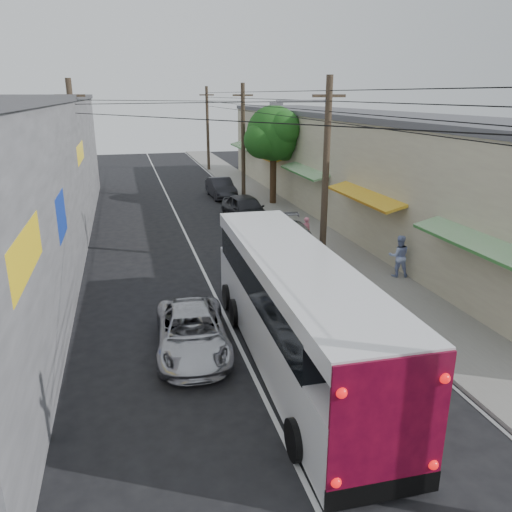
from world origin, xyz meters
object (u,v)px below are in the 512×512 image
(parked_car_mid, at_px, (246,209))
(parked_car_far, at_px, (221,188))
(parked_suv, at_px, (290,247))
(pedestrian_near, at_px, (306,232))
(coach_bus, at_px, (293,308))
(jeepney, at_px, (192,332))
(pedestrian_far, at_px, (399,256))

(parked_car_mid, distance_m, parked_car_far, 7.80)
(parked_suv, xyz_separation_m, pedestrian_near, (1.60, 2.43, -0.05))
(parked_suv, relative_size, parked_car_far, 1.44)
(coach_bus, distance_m, jeepney, 3.12)
(parked_suv, height_order, pedestrian_far, pedestrian_far)
(jeepney, xyz_separation_m, parked_car_mid, (5.20, 14.77, 0.19))
(jeepney, distance_m, parked_suv, 8.32)
(parked_suv, bearing_deg, pedestrian_near, 61.76)
(coach_bus, bearing_deg, pedestrian_far, 40.67)
(jeepney, distance_m, parked_car_far, 23.16)
(parked_car_far, distance_m, pedestrian_near, 13.75)
(coach_bus, xyz_separation_m, parked_car_mid, (2.53, 16.02, -0.83))
(parked_suv, height_order, parked_car_mid, parked_suv)
(coach_bus, xyz_separation_m, jeepney, (-2.67, 1.25, -1.02))
(coach_bus, xyz_separation_m, parked_car_far, (2.53, 23.82, -0.92))
(jeepney, xyz_separation_m, parked_suv, (5.20, 6.48, 0.29))
(pedestrian_far, bearing_deg, parked_car_mid, -54.56)
(parked_car_far, height_order, pedestrian_near, pedestrian_near)
(pedestrian_near, bearing_deg, parked_car_far, -95.71)
(pedestrian_near, bearing_deg, jeepney, 40.25)
(parked_suv, relative_size, pedestrian_far, 3.60)
(parked_suv, height_order, parked_car_far, parked_suv)
(parked_suv, distance_m, parked_car_mid, 8.29)
(parked_suv, relative_size, parked_car_mid, 1.32)
(pedestrian_near, bearing_deg, parked_suv, 44.22)
(parked_suv, xyz_separation_m, parked_car_mid, (0.00, 8.28, -0.10))
(coach_bus, distance_m, parked_car_far, 23.97)
(pedestrian_far, bearing_deg, pedestrian_near, -50.03)
(parked_car_far, bearing_deg, pedestrian_near, -85.80)
(jeepney, height_order, parked_car_mid, parked_car_mid)
(jeepney, distance_m, pedestrian_near, 11.21)
(coach_bus, xyz_separation_m, parked_suv, (2.53, 7.74, -0.73))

